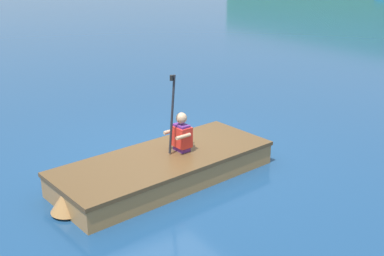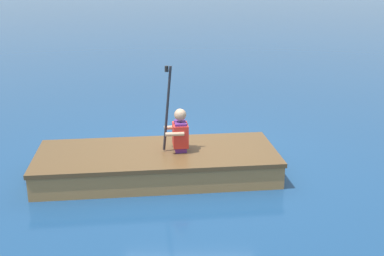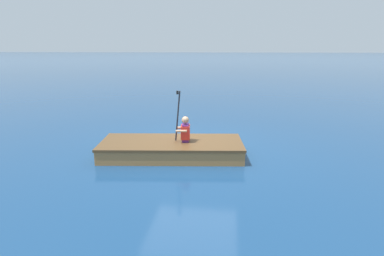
% 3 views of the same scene
% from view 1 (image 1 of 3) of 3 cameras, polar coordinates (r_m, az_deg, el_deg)
% --- Properties ---
extents(ground_plane, '(300.00, 300.00, 0.00)m').
position_cam_1_polar(ground_plane, '(8.14, -2.83, -3.64)').
color(ground_plane, navy).
extents(rowboat_foreground, '(1.74, 3.63, 0.38)m').
position_cam_1_polar(rowboat_foreground, '(7.32, -3.60, -4.60)').
color(rowboat_foreground, '#A3703D').
rests_on(rowboat_foreground, ground).
extents(person_paddler, '(0.38, 0.37, 1.23)m').
position_cam_1_polar(person_paddler, '(7.37, -1.31, -0.68)').
color(person_paddler, '#592672').
rests_on(person_paddler, rowboat_foreground).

